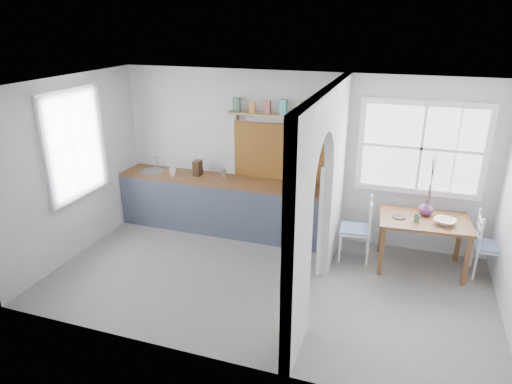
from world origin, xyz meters
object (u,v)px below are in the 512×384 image
(kettle, at_px, (300,180))
(vase, at_px, (426,208))
(chair_right, at_px, (492,246))
(chair_left, at_px, (355,229))
(dining_table, at_px, (421,243))

(kettle, bearing_deg, vase, -11.82)
(kettle, xyz_separation_m, vase, (1.82, -0.08, -0.17))
(kettle, bearing_deg, chair_right, -12.76)
(chair_right, relative_size, vase, 4.27)
(chair_left, bearing_deg, kettle, -110.91)
(vase, bearing_deg, chair_left, -169.43)
(dining_table, relative_size, chair_right, 1.33)
(dining_table, height_order, kettle, kettle)
(dining_table, xyz_separation_m, vase, (0.00, 0.15, 0.48))
(dining_table, bearing_deg, vase, 85.63)
(chair_right, relative_size, kettle, 3.59)
(dining_table, bearing_deg, chair_right, -0.05)
(vase, bearing_deg, chair_right, -5.53)
(kettle, bearing_deg, chair_left, -25.11)
(chair_right, height_order, kettle, kettle)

